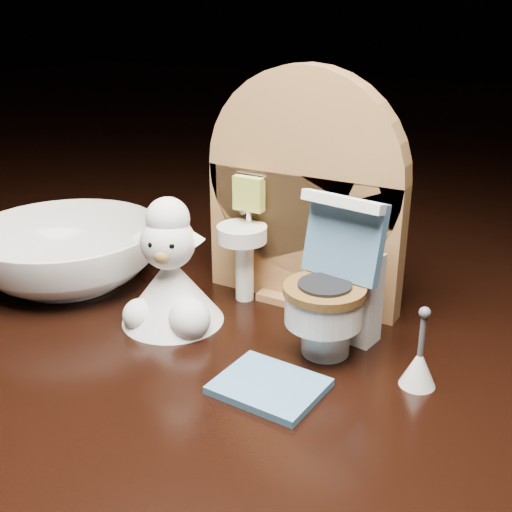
{
  "coord_description": "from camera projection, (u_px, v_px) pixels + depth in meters",
  "views": [
    {
      "loc": [
        0.16,
        -0.29,
        0.19
      ],
      "look_at": [
        -0.01,
        0.02,
        0.05
      ],
      "focal_mm": 45.0,
      "sensor_mm": 36.0,
      "label": 1
    }
  ],
  "objects": [
    {
      "name": "toy_toilet",
      "position": [
        336.0,
        295.0,
        0.36
      ],
      "size": [
        0.05,
        0.06,
        0.09
      ],
      "rotation": [
        0.0,
        0.0,
        -0.15
      ],
      "color": "white",
      "rests_on": "ground"
    },
    {
      "name": "plush_lamb",
      "position": [
        171.0,
        280.0,
        0.39
      ],
      "size": [
        0.06,
        0.06,
        0.08
      ],
      "rotation": [
        0.0,
        0.0,
        0.37
      ],
      "color": "white",
      "rests_on": "ground"
    },
    {
      "name": "bath_mat",
      "position": [
        269.0,
        386.0,
        0.33
      ],
      "size": [
        0.06,
        0.05,
        0.0
      ],
      "primitive_type": "cube",
      "rotation": [
        0.0,
        0.0,
        -0.07
      ],
      "color": "teal",
      "rests_on": "ground"
    },
    {
      "name": "backdrop_panel",
      "position": [
        302.0,
        204.0,
        0.4
      ],
      "size": [
        0.13,
        0.05,
        0.15
      ],
      "color": "#A67242",
      "rests_on": "ground"
    },
    {
      "name": "toilet_brush",
      "position": [
        419.0,
        365.0,
        0.33
      ],
      "size": [
        0.02,
        0.02,
        0.04
      ],
      "color": "white",
      "rests_on": "ground"
    },
    {
      "name": "ceramic_bowl",
      "position": [
        67.0,
        254.0,
        0.45
      ],
      "size": [
        0.15,
        0.15,
        0.04
      ],
      "primitive_type": "imported",
      "rotation": [
        0.0,
        0.0,
        0.15
      ],
      "color": "white",
      "rests_on": "ground"
    }
  ]
}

